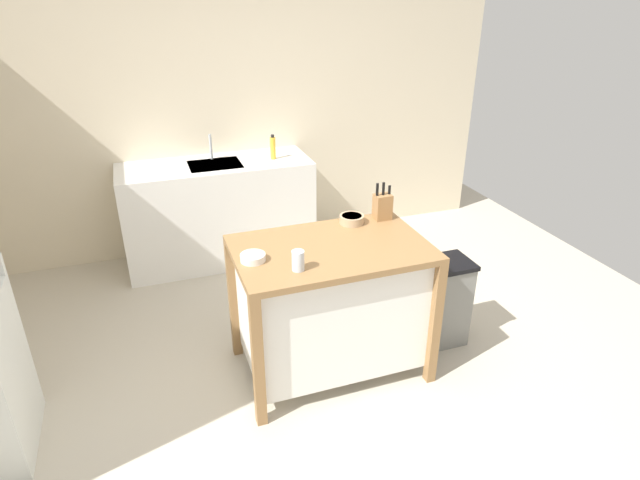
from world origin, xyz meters
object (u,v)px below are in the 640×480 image
at_px(kitchen_island, 331,302).
at_px(bowl_ceramic_small, 253,257).
at_px(knife_block, 382,206).
at_px(drinking_cup, 298,261).
at_px(bottle_dish_soap, 273,148).
at_px(trash_bin, 441,302).
at_px(bowl_ceramic_wide, 352,219).
at_px(sink_faucet, 211,147).

distance_m(kitchen_island, bowl_ceramic_small, 0.63).
bearing_deg(knife_block, drinking_cup, -146.65).
xyz_separation_m(bowl_ceramic_small, bottle_dish_soap, (0.59, 1.76, 0.10)).
relative_size(bowl_ceramic_small, trash_bin, 0.23).
xyz_separation_m(kitchen_island, bottle_dish_soap, (0.11, 1.74, 0.51)).
xyz_separation_m(kitchen_island, bowl_ceramic_wide, (0.24, 0.27, 0.42)).
height_order(kitchen_island, bottle_dish_soap, bottle_dish_soap).
height_order(bowl_ceramic_small, drinking_cup, drinking_cup).
xyz_separation_m(trash_bin, sink_faucet, (-1.22, 1.91, 0.70)).
bearing_deg(bottle_dish_soap, knife_block, -76.44).
bearing_deg(kitchen_island, bottle_dish_soap, 86.42).
relative_size(sink_faucet, bottle_dish_soap, 1.02).
bearing_deg(trash_bin, bottle_dish_soap, 112.45).
xyz_separation_m(kitchen_island, drinking_cup, (-0.27, -0.21, 0.45)).
bearing_deg(sink_faucet, drinking_cup, -86.50).
relative_size(kitchen_island, drinking_cup, 10.17).
height_order(knife_block, bowl_ceramic_small, knife_block).
distance_m(kitchen_island, bowl_ceramic_wide, 0.56).
bearing_deg(drinking_cup, trash_bin, 11.46).
xyz_separation_m(bowl_ceramic_wide, trash_bin, (0.58, -0.26, -0.60)).
height_order(knife_block, drinking_cup, knife_block).
relative_size(bowl_ceramic_wide, sink_faucet, 0.73).
distance_m(drinking_cup, trash_bin, 1.28).
relative_size(knife_block, bottle_dish_soap, 1.18).
bearing_deg(bowl_ceramic_wide, drinking_cup, -136.96).
xyz_separation_m(sink_faucet, bottle_dish_soap, (0.51, -0.18, -0.01)).
bearing_deg(kitchen_island, bowl_ceramic_wide, 48.04).
distance_m(kitchen_island, trash_bin, 0.84).
bearing_deg(trash_bin, kitchen_island, -179.13).
height_order(bowl_ceramic_small, sink_faucet, sink_faucet).
height_order(kitchen_island, knife_block, knife_block).
bearing_deg(sink_faucet, kitchen_island, -78.19).
distance_m(kitchen_island, sink_faucet, 2.03).
distance_m(bowl_ceramic_small, sink_faucet, 1.95).
bearing_deg(drinking_cup, kitchen_island, 37.69).
bearing_deg(trash_bin, bowl_ceramic_wide, 155.81).
bearing_deg(sink_faucet, bottle_dish_soap, -19.20).
bearing_deg(bowl_ceramic_wide, sink_faucet, 111.42).
height_order(bowl_ceramic_wide, sink_faucet, sink_faucet).
height_order(bowl_ceramic_small, bowl_ceramic_wide, bowl_ceramic_wide).
bearing_deg(drinking_cup, bowl_ceramic_small, 138.54).
xyz_separation_m(kitchen_island, trash_bin, (0.82, 0.01, -0.18)).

